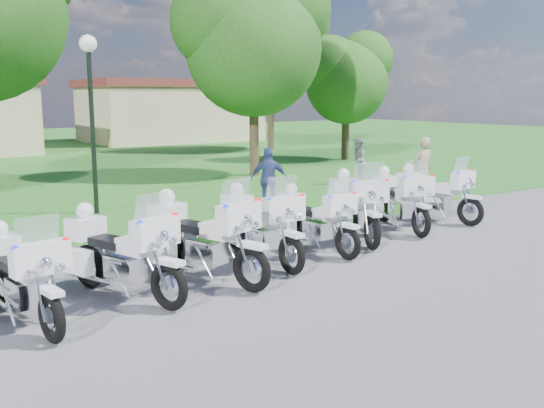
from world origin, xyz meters
TOP-DOWN VIEW (x-y plane):
  - ground at (0.00, 0.00)m, footprint 100.00×100.00m
  - grass_lawn at (0.00, 27.00)m, footprint 100.00×48.00m
  - motorcycle_1 at (-5.42, -0.02)m, footprint 0.97×2.36m
  - motorcycle_2 at (-3.93, 0.24)m, footprint 1.36×2.42m
  - motorcycle_3 at (-2.48, 0.33)m, footprint 1.35×2.58m
  - motorcycle_4 at (-1.06, 0.73)m, footprint 0.84×2.52m
  - motorcycle_5 at (0.31, 0.80)m, footprint 0.82×2.30m
  - motorcycle_6 at (1.69, 1.13)m, footprint 1.48×2.44m
  - motorcycle_7 at (3.21, 1.29)m, footprint 1.30×2.41m
  - motorcycle_8 at (4.64, 1.48)m, footprint 1.02×2.44m
  - lamp_post at (-2.01, 7.03)m, footprint 0.44×0.44m
  - tree_2 at (5.59, 11.24)m, footprint 6.02×5.13m
  - tree_3 at (12.43, 13.68)m, footprint 4.59×3.91m
  - tree_4 at (12.52, 20.19)m, footprint 6.83×5.83m
  - building_east at (11.00, 30.00)m, footprint 11.44×7.28m
  - bystander_a at (6.50, 3.50)m, footprint 0.74×0.54m
  - bystander_b at (7.21, 7.07)m, footprint 0.97×1.00m
  - bystander_c at (1.95, 4.80)m, footprint 1.07×0.85m

SIDE VIEW (x-z plane):
  - ground at x=0.00m, z-range 0.00..0.00m
  - grass_lawn at x=0.00m, z-range 0.00..0.01m
  - motorcycle_5 at x=0.31m, z-range -0.13..1.42m
  - motorcycle_1 at x=-5.42m, z-range -0.13..1.46m
  - motorcycle_8 at x=4.64m, z-range -0.13..1.51m
  - motorcycle_7 at x=3.21m, z-range -0.14..1.54m
  - motorcycle_2 at x=-3.93m, z-range -0.14..1.55m
  - motorcycle_4 at x=-1.06m, z-range -0.14..1.55m
  - motorcycle_6 at x=1.69m, z-range -0.14..1.60m
  - motorcycle_3 at x=-2.48m, z-range -0.15..1.63m
  - bystander_b at x=7.21m, z-range 0.00..1.62m
  - bystander_c at x=1.95m, z-range 0.00..1.70m
  - bystander_a at x=6.50m, z-range 0.00..1.87m
  - building_east at x=11.00m, z-range 0.02..4.12m
  - lamp_post at x=-2.01m, z-range 1.13..5.69m
  - tree_3 at x=12.43m, z-range 0.98..7.10m
  - tree_2 at x=5.59m, z-range 1.30..9.32m
  - tree_4 at x=12.52m, z-range 1.47..10.58m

